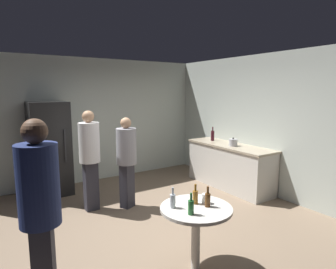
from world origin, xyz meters
TOP-DOWN VIEW (x-y plane):
  - ground_plane at (0.00, 0.00)m, footprint 5.20×5.20m
  - wall_back at (0.00, 2.63)m, footprint 5.32×0.06m
  - wall_side_right at (2.63, 0.00)m, footprint 0.06×5.20m
  - refrigerator at (-0.92, 2.20)m, footprint 0.70×0.68m
  - kitchen_counter at (2.28, 0.60)m, footprint 0.64×1.99m
  - kettle at (2.23, 0.47)m, footprint 0.24×0.17m
  - wine_bottle_on_counter at (2.30, 1.16)m, footprint 0.08×0.08m
  - foreground_table at (-0.06, -1.22)m, footprint 0.80×0.80m
  - beer_bottle_amber at (-0.01, -1.14)m, footprint 0.06×0.06m
  - beer_bottle_brown at (0.05, -1.28)m, footprint 0.06×0.06m
  - beer_bottle_green at (-0.23, -1.34)m, footprint 0.06×0.06m
  - beer_bottle_clear at (-0.29, -1.09)m, footprint 0.06×0.06m
  - plastic_cup_white at (0.09, -1.19)m, footprint 0.08×0.08m
  - person_in_white_shirt at (-0.52, 1.03)m, footprint 0.35×0.35m
  - person_in_gray_shirt at (0.04, 0.80)m, footprint 0.46×0.46m
  - person_in_navy_shirt at (-1.62, -1.05)m, footprint 0.43×0.43m

SIDE VIEW (x-z plane):
  - ground_plane at x=0.00m, z-range -0.10..0.00m
  - kitchen_counter at x=2.28m, z-range 0.00..0.90m
  - foreground_table at x=-0.06m, z-range 0.26..1.00m
  - plastic_cup_white at x=0.09m, z-range 0.73..0.85m
  - beer_bottle_amber at x=-0.01m, z-range 0.70..0.93m
  - beer_bottle_brown at x=0.05m, z-range 0.70..0.93m
  - beer_bottle_green at x=-0.23m, z-range 0.70..0.93m
  - beer_bottle_clear at x=-0.29m, z-range 0.70..0.93m
  - refrigerator at x=-0.92m, z-range 0.00..1.80m
  - person_in_gray_shirt at x=0.04m, z-range 0.13..1.69m
  - kettle at x=2.23m, z-range 0.88..1.06m
  - person_in_white_shirt at x=-0.52m, z-range 0.14..1.83m
  - wine_bottle_on_counter at x=2.30m, z-range 0.86..1.17m
  - person_in_navy_shirt at x=-1.62m, z-range 0.16..1.94m
  - wall_back at x=0.00m, z-range 0.00..2.70m
  - wall_side_right at x=2.63m, z-range 0.00..2.70m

